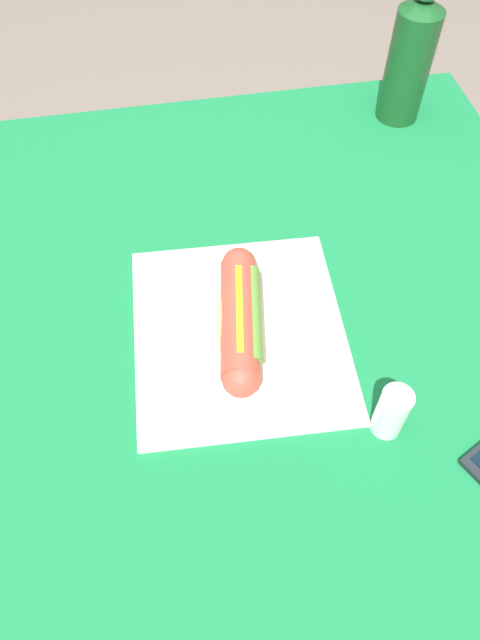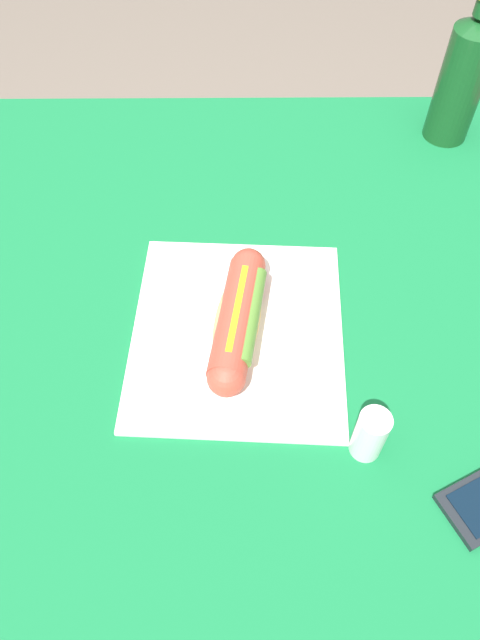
% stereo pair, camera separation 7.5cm
% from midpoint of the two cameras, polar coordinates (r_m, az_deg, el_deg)
% --- Properties ---
extents(ground_plane, '(6.00, 6.00, 0.00)m').
position_cam_midpoint_polar(ground_plane, '(1.46, -1.72, -17.37)').
color(ground_plane, '#6B6056').
rests_on(ground_plane, ground).
extents(dining_table, '(1.00, 1.00, 0.74)m').
position_cam_midpoint_polar(dining_table, '(0.90, -2.68, -5.17)').
color(dining_table, brown).
rests_on(dining_table, ground).
extents(paper_wrapper, '(0.32, 0.29, 0.01)m').
position_cam_midpoint_polar(paper_wrapper, '(0.77, -2.77, -1.36)').
color(paper_wrapper, white).
rests_on(paper_wrapper, dining_table).
extents(hot_dog, '(0.22, 0.08, 0.05)m').
position_cam_midpoint_polar(hot_dog, '(0.75, -2.80, -0.06)').
color(hot_dog, '#DBB26B').
rests_on(hot_dog, paper_wrapper).
extents(soda_bottle, '(0.07, 0.07, 0.24)m').
position_cam_midpoint_polar(soda_bottle, '(1.07, 14.08, 23.27)').
color(soda_bottle, '#14471E').
rests_on(soda_bottle, dining_table).
extents(salt_shaker, '(0.04, 0.04, 0.08)m').
position_cam_midpoint_polar(salt_shaker, '(0.69, 11.43, -8.96)').
color(salt_shaker, silver).
rests_on(salt_shaker, dining_table).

